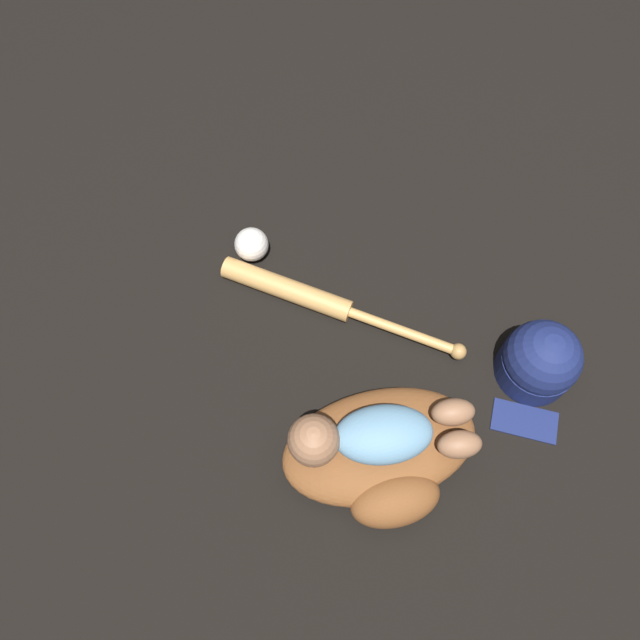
% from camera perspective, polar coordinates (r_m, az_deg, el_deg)
% --- Properties ---
extents(ground_plane, '(6.00, 6.00, 0.00)m').
position_cam_1_polar(ground_plane, '(1.24, 5.35, -9.66)').
color(ground_plane, black).
extents(baseball_glove, '(0.38, 0.27, 0.09)m').
position_cam_1_polar(baseball_glove, '(1.18, 5.69, -12.11)').
color(baseball_glove, brown).
rests_on(baseball_glove, ground).
extents(baby_figure, '(0.34, 0.16, 0.09)m').
position_cam_1_polar(baby_figure, '(1.11, 4.92, -10.45)').
color(baby_figure, '#6693B2').
rests_on(baby_figure, baseball_glove).
extents(baseball_bat, '(0.43, 0.37, 0.05)m').
position_cam_1_polar(baseball_bat, '(1.31, -0.91, 2.07)').
color(baseball_bat, tan).
rests_on(baseball_bat, ground).
extents(baseball, '(0.07, 0.07, 0.07)m').
position_cam_1_polar(baseball, '(1.37, -6.28, 6.87)').
color(baseball, white).
rests_on(baseball, ground).
extents(baseball_cap, '(0.20, 0.23, 0.15)m').
position_cam_1_polar(baseball_cap, '(1.29, 19.47, -3.58)').
color(baseball_cap, navy).
rests_on(baseball_cap, ground).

